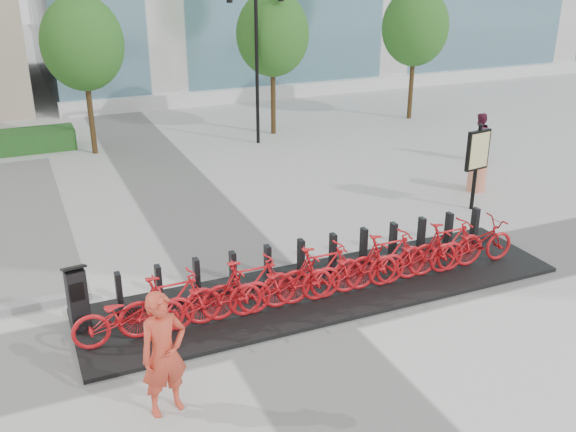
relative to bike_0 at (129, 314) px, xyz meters
name	(u,v)px	position (x,y,z in m)	size (l,w,h in m)	color
ground	(271,311)	(2.60, 0.05, -0.58)	(120.00, 120.00, 0.00)	silver
tree_1	(83,44)	(1.10, 12.05, 3.01)	(2.60, 2.60, 5.10)	#50371B
tree_2	(273,34)	(7.60, 12.05, 3.01)	(2.60, 2.60, 5.10)	#50371B
tree_3	(415,27)	(13.60, 12.05, 3.01)	(2.60, 2.60, 5.10)	#50371B
streetlamp	(257,53)	(6.60, 11.05, 2.56)	(2.00, 0.20, 5.00)	black
dock_pad	(326,289)	(3.90, 0.35, -0.54)	(9.60, 2.40, 0.08)	black
dock_rail_posts	(319,258)	(3.96, 0.82, -0.07)	(8.02, 0.50, 0.85)	black
bike_0	(129,314)	(0.00, 0.00, 0.00)	(0.66, 1.90, 1.00)	#B71117
bike_1	(171,303)	(0.72, 0.00, 0.05)	(0.52, 1.84, 1.11)	#B71117
bike_2	(211,297)	(1.44, 0.00, 0.00)	(0.66, 1.90, 1.00)	#B71117
bike_3	(249,287)	(2.16, 0.00, 0.05)	(0.52, 1.84, 1.11)	#B71117
bike_4	(286,282)	(2.88, 0.00, 0.00)	(0.66, 1.90, 1.00)	#B71117
bike_5	(321,272)	(3.60, 0.00, 0.05)	(0.52, 1.84, 1.11)	#B71117
bike_6	(354,268)	(4.32, 0.00, 0.00)	(0.66, 1.90, 1.00)	#B71117
bike_7	(387,259)	(5.04, 0.00, 0.05)	(0.52, 1.84, 1.11)	#B71117
bike_8	(417,255)	(5.76, 0.00, 0.00)	(0.66, 1.90, 1.00)	#B71117
bike_9	(447,246)	(6.48, 0.00, 0.05)	(0.52, 1.84, 1.11)	#B71117
bike_10	(475,243)	(7.20, 0.00, 0.00)	(0.66, 1.90, 1.00)	#B71117
kiosk	(78,298)	(-0.73, 0.69, 0.11)	(0.43, 0.37, 1.27)	black
worker_red	(164,354)	(0.16, -1.93, 0.38)	(0.70, 0.46, 1.91)	#C93F28
pedestrian	(479,137)	(12.35, 6.23, 0.20)	(0.75, 0.59, 1.55)	#5B1B30
construction_barrel	(477,174)	(10.42, 3.90, -0.09)	(0.51, 0.51, 0.98)	#E24909
map_sign	(478,154)	(9.40, 2.79, 0.92)	(0.75, 0.23, 2.27)	black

